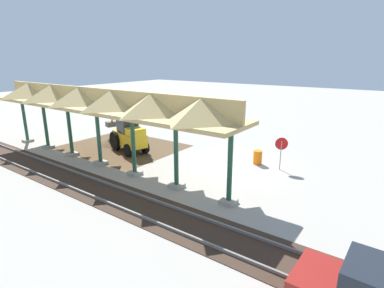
% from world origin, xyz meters
% --- Properties ---
extents(ground_plane, '(120.00, 120.00, 0.00)m').
position_xyz_m(ground_plane, '(0.00, 0.00, 0.00)').
color(ground_plane, '#9E998E').
extents(dirt_work_zone, '(8.62, 7.00, 0.01)m').
position_xyz_m(dirt_work_zone, '(9.05, 1.22, 0.00)').
color(dirt_work_zone, brown).
rests_on(dirt_work_zone, ground).
extents(platform_canopy, '(20.04, 3.20, 4.90)m').
position_xyz_m(platform_canopy, '(7.15, 4.75, 4.16)').
color(platform_canopy, '#9E998E').
rests_on(platform_canopy, ground).
extents(rail_tracks, '(60.00, 2.58, 0.15)m').
position_xyz_m(rail_tracks, '(0.00, 7.42, 0.03)').
color(rail_tracks, slate).
rests_on(rail_tracks, ground).
extents(stop_sign, '(0.68, 0.39, 2.04)m').
position_xyz_m(stop_sign, '(-2.61, -1.06, 1.45)').
color(stop_sign, gray).
rests_on(stop_sign, ground).
extents(backhoe, '(5.21, 2.64, 2.82)m').
position_xyz_m(backhoe, '(7.88, 1.62, 1.27)').
color(backhoe, yellow).
rests_on(backhoe, ground).
extents(dirt_mound, '(6.35, 6.35, 1.21)m').
position_xyz_m(dirt_mound, '(10.36, 0.78, 0.00)').
color(dirt_mound, brown).
rests_on(dirt_mound, ground).
extents(traffic_barrel, '(0.56, 0.56, 0.90)m').
position_xyz_m(traffic_barrel, '(-1.08, -1.20, 0.45)').
color(traffic_barrel, orange).
rests_on(traffic_barrel, ground).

